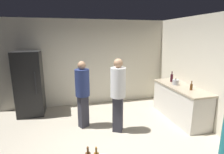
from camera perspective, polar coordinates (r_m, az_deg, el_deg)
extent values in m
cube|color=#B2A893|center=(3.84, -2.46, -22.97)|extent=(5.20, 5.20, 0.10)
cube|color=silver|center=(5.77, -8.16, 4.36)|extent=(5.32, 0.06, 2.70)
cube|color=silver|center=(4.54, 31.78, 0.20)|extent=(0.06, 5.20, 2.70)
cube|color=black|center=(5.49, -24.78, -1.95)|extent=(0.70, 0.65, 1.80)
cube|color=#262628|center=(5.11, -23.20, -1.81)|extent=(0.03, 0.03, 0.60)
cube|color=beige|center=(5.22, 20.69, -7.76)|extent=(0.60, 1.76, 0.86)
cube|color=tan|center=(5.08, 21.10, -2.99)|extent=(0.64, 1.80, 0.04)
cylinder|color=#B2B2B7|center=(5.17, 19.58, -1.57)|extent=(0.17, 0.17, 0.14)
sphere|color=black|center=(5.15, 19.66, -0.62)|extent=(0.04, 0.04, 0.04)
cone|color=#B2B2B7|center=(5.23, 20.64, -1.33)|extent=(0.09, 0.04, 0.06)
cylinder|color=#3F141E|center=(5.45, 18.44, -0.33)|extent=(0.08, 0.08, 0.22)
cylinder|color=#3F141E|center=(5.42, 18.56, 1.26)|extent=(0.03, 0.03, 0.09)
cylinder|color=#593314|center=(4.81, 23.90, -2.95)|extent=(0.06, 0.06, 0.15)
cylinder|color=#593314|center=(4.78, 24.02, -1.62)|extent=(0.02, 0.02, 0.08)
cylinder|color=#8C5919|center=(2.22, -5.06, -22.25)|extent=(0.02, 0.02, 0.08)
cylinder|color=#593314|center=(2.23, -7.71, -22.05)|extent=(0.02, 0.02, 0.08)
cube|color=#2D2D38|center=(4.51, -9.09, -10.69)|extent=(0.27, 0.26, 0.81)
cylinder|color=navy|center=(4.28, -9.44, -1.79)|extent=(0.46, 0.46, 0.64)
sphere|color=tan|center=(4.19, -9.65, 3.70)|extent=(0.19, 0.19, 0.19)
cube|color=#2D2D38|center=(4.25, 1.86, -11.76)|extent=(0.27, 0.25, 0.85)
cylinder|color=white|center=(3.99, 1.94, -1.79)|extent=(0.46, 0.46, 0.67)
sphere|color=tan|center=(3.90, 1.99, 4.42)|extent=(0.20, 0.20, 0.20)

